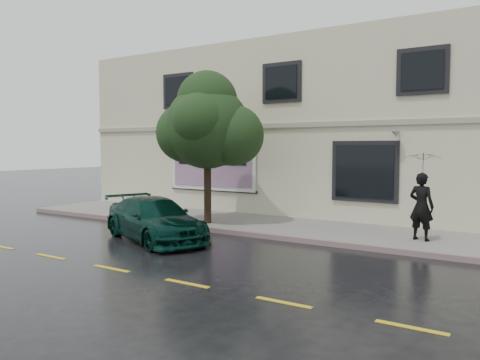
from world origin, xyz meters
The scene contains 11 objects.
ground centered at (0.00, 0.00, 0.00)m, with size 90.00×90.00×0.00m, color black.
sidewalk centered at (0.00, 3.25, 0.07)m, with size 20.00×3.50×0.15m, color gray.
curb centered at (0.00, 1.50, 0.07)m, with size 20.00×0.18×0.16m, color gray.
road_marking centered at (0.00, -3.50, 0.01)m, with size 19.00×0.12×0.01m, color gold.
building centered at (0.00, 9.00, 3.50)m, with size 20.00×8.12×7.00m.
billboard centered at (-3.20, 4.92, 2.05)m, with size 4.30×0.16×2.20m.
car centered at (-1.42, -0.50, 0.63)m, with size 1.93×4.36×1.27m, color #072D24.
pedestrian centered at (5.47, 2.95, 1.11)m, with size 0.70×0.46×1.92m, color black.
umbrella centered at (5.47, 2.95, 2.47)m, with size 1.09×1.09×0.80m, color black.
street_tree centered at (-1.44, 2.20, 3.46)m, with size 2.88×2.88×4.76m.
fire_hydrant centered at (-3.16, 1.80, 0.56)m, with size 0.35×0.32×0.84m.
Camera 1 is at (8.10, -10.84, 2.77)m, focal length 35.00 mm.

